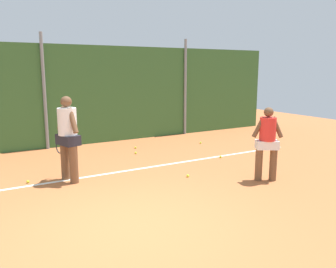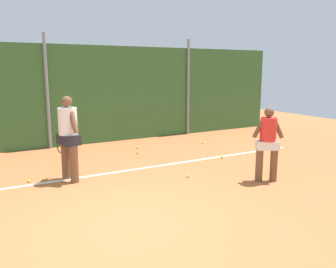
% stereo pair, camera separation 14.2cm
% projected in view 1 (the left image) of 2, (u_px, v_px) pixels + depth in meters
% --- Properties ---
extents(ground_plane, '(27.21, 27.21, 0.00)m').
position_uv_depth(ground_plane, '(93.00, 190.00, 7.18)').
color(ground_plane, '#B76638').
extents(hedge_fence_backdrop, '(17.69, 0.25, 3.22)m').
position_uv_depth(hedge_fence_backdrop, '(44.00, 97.00, 10.81)').
color(hedge_fence_backdrop, '#386633').
rests_on(hedge_fence_backdrop, ground_plane).
extents(fence_post_center, '(0.10, 0.10, 3.54)m').
position_uv_depth(fence_post_center, '(44.00, 92.00, 10.63)').
color(fence_post_center, gray).
rests_on(fence_post_center, ground_plane).
extents(fence_post_right, '(0.10, 0.10, 3.54)m').
position_uv_depth(fence_post_right, '(185.00, 88.00, 13.15)').
color(fence_post_right, gray).
rests_on(fence_post_right, ground_plane).
extents(court_baseline_paint, '(12.93, 0.10, 0.01)m').
position_uv_depth(court_baseline_paint, '(80.00, 178.00, 7.99)').
color(court_baseline_paint, white).
rests_on(court_baseline_paint, ground_plane).
extents(player_foreground_near, '(0.61, 0.49, 1.64)m').
position_uv_depth(player_foreground_near, '(267.00, 140.00, 7.67)').
color(player_foreground_near, brown).
rests_on(player_foreground_near, ground_plane).
extents(player_midcourt, '(0.46, 0.82, 1.89)m').
position_uv_depth(player_midcourt, '(68.00, 134.00, 7.60)').
color(player_midcourt, brown).
rests_on(player_midcourt, ground_plane).
extents(tennis_ball_0, '(0.07, 0.07, 0.07)m').
position_uv_depth(tennis_ball_0, '(136.00, 153.00, 10.26)').
color(tennis_ball_0, '#CCDB33').
rests_on(tennis_ball_0, ground_plane).
extents(tennis_ball_1, '(0.07, 0.07, 0.07)m').
position_uv_depth(tennis_ball_1, '(28.00, 182.00, 7.64)').
color(tennis_ball_1, '#CCDB33').
rests_on(tennis_ball_1, ground_plane).
extents(tennis_ball_3, '(0.07, 0.07, 0.07)m').
position_uv_depth(tennis_ball_3, '(201.00, 143.00, 11.67)').
color(tennis_ball_3, '#CCDB33').
rests_on(tennis_ball_3, ground_plane).
extents(tennis_ball_4, '(0.07, 0.07, 0.07)m').
position_uv_depth(tennis_ball_4, '(135.00, 148.00, 10.95)').
color(tennis_ball_4, '#CCDB33').
rests_on(tennis_ball_4, ground_plane).
extents(tennis_ball_5, '(0.07, 0.07, 0.07)m').
position_uv_depth(tennis_ball_5, '(188.00, 176.00, 8.06)').
color(tennis_ball_5, '#CCDB33').
rests_on(tennis_ball_5, ground_plane).
extents(tennis_ball_7, '(0.07, 0.07, 0.07)m').
position_uv_depth(tennis_ball_7, '(220.00, 157.00, 9.80)').
color(tennis_ball_7, '#CCDB33').
rests_on(tennis_ball_7, ground_plane).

